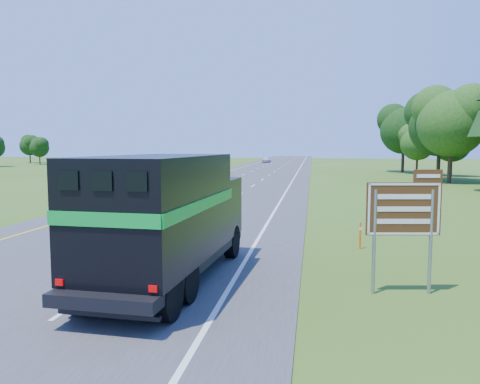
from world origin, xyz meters
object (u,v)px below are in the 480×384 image
at_px(white_suv, 205,176).
at_px(exit_sign, 405,214).
at_px(horse_truck, 168,215).

bearing_deg(white_suv, exit_sign, -64.40).
distance_m(horse_truck, white_suv, 36.77).
height_order(horse_truck, exit_sign, horse_truck).
relative_size(horse_truck, exit_sign, 2.51).
distance_m(horse_truck, exit_sign, 6.72).
height_order(horse_truck, white_suv, horse_truck).
distance_m(white_suv, exit_sign, 38.63).
height_order(white_suv, exit_sign, exit_sign).
bearing_deg(horse_truck, exit_sign, 3.90).
xyz_separation_m(horse_truck, exit_sign, (6.72, 0.05, 0.18)).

